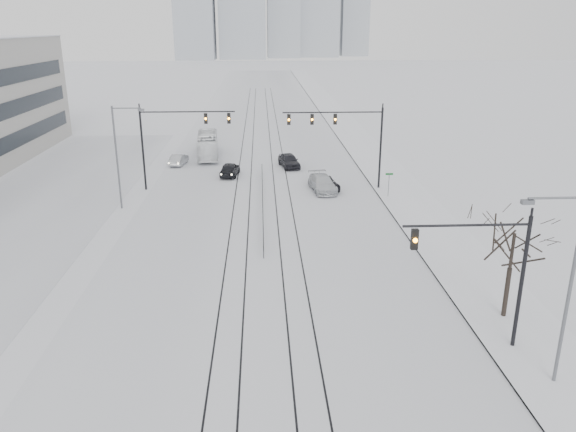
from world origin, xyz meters
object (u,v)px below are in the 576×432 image
Objects in this scene: bare_tree at (513,243)px; box_truck at (208,145)px; sedan_nb_far at (289,161)px; traffic_mast_near at (491,265)px; sedan_nb_front at (326,184)px; sedan_sb_outer at (179,160)px; sedan_sb_inner at (230,169)px; sedan_nb_right at (322,184)px.

box_truck is (-19.82, 41.38, -3.07)m from bare_tree.
sedan_nb_far is (-10.10, 35.38, -3.71)m from bare_tree.
traffic_mast_near is at bearing -90.24° from sedan_nb_far.
sedan_nb_front is 9.89m from sedan_nb_far.
traffic_mast_near reaches higher than sedan_nb_front.
box_truck is at bearing 120.86° from sedan_nb_front.
sedan_sb_outer is 0.87× the size of sedan_nb_front.
sedan_sb_inner is at bearing 117.60° from bare_tree.
sedan_nb_far is at bearing 101.33° from traffic_mast_near.
traffic_mast_near is 1.82× the size of sedan_sb_outer.
sedan_nb_right is 0.51× the size of box_truck.
sedan_sb_outer is 0.73× the size of sedan_nb_right.
bare_tree reaches higher than box_truck.
box_truck is (-17.41, 44.38, -3.14)m from traffic_mast_near.
traffic_mast_near is 29.63m from sedan_nb_front.
box_truck reaches higher than sedan_nb_right.
traffic_mast_near reaches higher than sedan_sb_inner.
sedan_sb_outer is 5.23m from box_truck.
sedan_nb_right is 1.15× the size of sedan_nb_far.
sedan_sb_inner is 8.16m from sedan_sb_outer.
sedan_nb_far reaches higher than sedan_sb_outer.
sedan_nb_far is (12.73, -1.78, 0.14)m from sedan_sb_outer.
traffic_mast_near is at bearing 119.36° from sedan_sb_inner.
box_truck is (-3.17, 9.53, 0.69)m from sedan_sb_inner.
sedan_sb_outer is 19.36m from sedan_nb_right.
bare_tree reaches higher than sedan_nb_front.
sedan_sb_inner is (-16.65, 31.84, -3.75)m from bare_tree.
traffic_mast_near is 1.15× the size of bare_tree.
traffic_mast_near is 1.58× the size of sedan_nb_front.
sedan_nb_front is at bearing 153.55° from sedan_sb_outer.
traffic_mast_near is 39.33m from sedan_nb_far.
sedan_nb_far reaches higher than sedan_nb_front.
sedan_nb_right is (-7.34, 25.55, -3.73)m from bare_tree.
sedan_sb_outer is at bearing 160.46° from sedan_nb_far.
box_truck reaches higher than sedan_nb_front.
sedan_nb_far is at bearing 105.93° from bare_tree.
sedan_sb_inner reaches higher than sedan_sb_outer.
bare_tree reaches higher than sedan_nb_right.
traffic_mast_near is at bearing 125.57° from sedan_sb_outer.
sedan_nb_far is at bearing -144.48° from sedan_sb_inner.
box_truck is (-9.72, 5.99, 0.65)m from sedan_nb_far.
bare_tree is 1.38× the size of sedan_nb_front.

